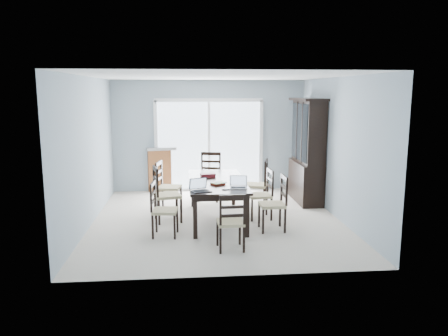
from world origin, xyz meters
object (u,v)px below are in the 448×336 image
(chair_left_mid, at_px, (162,188))
(hot_tub, at_px, (182,163))
(dining_table, at_px, (217,184))
(chair_right_far, at_px, (261,179))
(chair_end_near, at_px, (231,216))
(chair_end_far, at_px, (210,171))
(laptop_silver, at_px, (238,185))
(game_box, at_px, (208,175))
(chair_left_near, at_px, (159,203))
(chair_right_mid, at_px, (264,188))
(cell_phone, at_px, (225,189))
(laptop_dark, at_px, (201,189))
(chair_right_near, at_px, (278,197))
(chair_left_far, at_px, (165,181))
(china_hutch, at_px, (307,152))

(chair_left_mid, bearing_deg, hot_tub, 161.54)
(dining_table, xyz_separation_m, chair_right_far, (0.95, 0.79, -0.07))
(chair_end_near, distance_m, hot_tub, 5.08)
(chair_end_far, distance_m, laptop_silver, 2.34)
(chair_right_far, bearing_deg, game_box, 130.62)
(chair_left_near, xyz_separation_m, chair_left_mid, (0.01, 0.81, 0.07))
(chair_right_mid, height_order, laptop_silver, chair_right_mid)
(chair_end_far, height_order, laptop_silver, chair_end_far)
(chair_right_mid, bearing_deg, laptop_silver, 138.31)
(cell_phone, distance_m, hot_tub, 4.28)
(chair_left_near, xyz_separation_m, laptop_dark, (0.68, -0.09, 0.25))
(dining_table, height_order, chair_left_near, chair_left_near)
(cell_phone, bearing_deg, laptop_dark, -169.67)
(chair_left_mid, height_order, chair_right_near, chair_left_mid)
(chair_right_far, bearing_deg, chair_left_near, 145.13)
(game_box, bearing_deg, dining_table, -62.86)
(chair_left_far, relative_size, laptop_silver, 3.55)
(dining_table, relative_size, chair_end_far, 1.85)
(cell_phone, distance_m, game_box, 1.11)
(china_hutch, bearing_deg, dining_table, -148.29)
(dining_table, distance_m, hot_tub, 3.47)
(game_box, bearing_deg, chair_right_far, 24.96)
(china_hutch, height_order, chair_end_near, china_hutch)
(chair_end_far, bearing_deg, laptop_silver, 111.97)
(chair_right_far, relative_size, hot_tub, 0.49)
(chair_left_far, bearing_deg, chair_right_mid, 80.08)
(chair_end_near, xyz_separation_m, game_box, (-0.24, 1.90, 0.24))
(chair_left_far, xyz_separation_m, chair_right_mid, (1.87, -0.74, -0.03))
(laptop_dark, bearing_deg, chair_right_mid, 17.69)
(dining_table, relative_size, laptop_silver, 6.93)
(chair_right_near, height_order, cell_phone, chair_right_near)
(chair_left_near, bearing_deg, chair_end_far, 164.30)
(hot_tub, bearing_deg, chair_right_near, -68.30)
(dining_table, xyz_separation_m, cell_phone, (0.09, -0.80, 0.08))
(cell_phone, bearing_deg, hot_tub, 96.15)
(chair_left_near, height_order, chair_right_mid, chair_right_mid)
(chair_right_far, distance_m, chair_end_far, 1.27)
(dining_table, relative_size, cell_phone, 18.16)
(chair_right_near, xyz_separation_m, cell_phone, (-0.90, -0.12, 0.18))
(chair_right_near, distance_m, laptop_dark, 1.34)
(chair_left_mid, xyz_separation_m, chair_left_far, (0.01, 0.79, -0.02))
(dining_table, xyz_separation_m, laptop_silver, (0.31, -0.70, 0.13))
(dining_table, relative_size, hot_tub, 0.94)
(chair_right_near, height_order, chair_end_far, chair_end_far)
(china_hutch, xyz_separation_m, chair_end_near, (-1.93, -2.86, -0.53))
(china_hutch, height_order, chair_right_near, china_hutch)
(chair_left_near, relative_size, cell_phone, 8.58)
(chair_left_near, height_order, chair_end_far, chair_end_far)
(chair_right_far, distance_m, hot_tub, 3.06)
(dining_table, xyz_separation_m, hot_tub, (-0.64, 3.41, -0.15))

